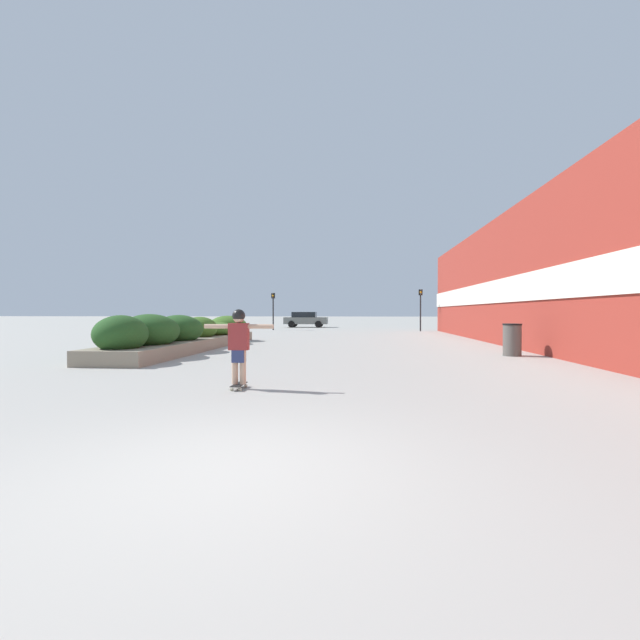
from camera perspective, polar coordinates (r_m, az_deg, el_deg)
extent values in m
plane|color=#A3A099|center=(4.26, -12.19, -19.14)|extent=(300.00, 300.00, 0.00)
cube|color=maroon|center=(17.95, 26.71, 5.49)|extent=(0.60, 36.35, 5.80)
cube|color=silver|center=(21.07, 22.38, 3.53)|extent=(0.06, 29.42, 1.04)
cube|color=gray|center=(17.92, -16.85, -3.02)|extent=(1.98, 11.83, 0.44)
ellipsoid|color=#234C1E|center=(13.55, -25.02, -1.70)|extent=(1.44, 1.71, 1.09)
ellipsoid|color=#234C1E|center=(14.96, -21.75, -1.39)|extent=(1.83, 2.18, 1.11)
ellipsoid|color=#234C1E|center=(16.73, -18.32, -1.18)|extent=(1.75, 1.97, 1.07)
ellipsoid|color=#3D6623|center=(18.75, -15.75, -1.05)|extent=(1.49, 1.35, 0.97)
ellipsoid|color=#3D6623|center=(20.40, -13.88, -1.19)|extent=(2.05, 2.23, 0.67)
ellipsoid|color=#3D6623|center=(22.46, -12.17, -0.68)|extent=(1.91, 1.81, 0.98)
cube|color=black|center=(8.43, -10.76, -8.44)|extent=(0.19, 0.59, 0.01)
cylinder|color=beige|center=(8.66, -10.89, -8.58)|extent=(0.05, 0.05, 0.05)
cylinder|color=beige|center=(8.62, -9.86, -8.62)|extent=(0.05, 0.05, 0.05)
cylinder|color=beige|center=(8.27, -11.69, -9.04)|extent=(0.05, 0.05, 0.05)
cylinder|color=beige|center=(8.23, -10.61, -9.09)|extent=(0.05, 0.05, 0.05)
cylinder|color=tan|center=(8.41, -11.28, -6.17)|extent=(0.12, 0.12, 0.66)
cylinder|color=tan|center=(8.36, -10.24, -6.20)|extent=(0.12, 0.12, 0.66)
cube|color=navy|center=(8.36, -10.77, -4.75)|extent=(0.24, 0.20, 0.24)
cube|color=maroon|center=(8.33, -10.78, -2.18)|extent=(0.37, 0.19, 0.51)
cylinder|color=tan|center=(8.45, -13.58, -0.82)|extent=(0.49, 0.09, 0.09)
cylinder|color=tan|center=(8.21, -7.91, -0.85)|extent=(0.49, 0.09, 0.09)
sphere|color=tan|center=(8.32, -10.79, 0.32)|extent=(0.21, 0.21, 0.21)
sphere|color=black|center=(8.32, -10.79, 0.58)|extent=(0.25, 0.25, 0.25)
cylinder|color=#514C47|center=(15.82, 24.24, -2.51)|extent=(0.59, 0.59, 1.04)
cylinder|color=black|center=(15.79, 24.25, -0.53)|extent=(0.62, 0.62, 0.05)
cube|color=slate|center=(44.74, 24.54, -0.14)|extent=(4.43, 1.92, 0.64)
cube|color=black|center=(44.68, 24.33, 0.61)|extent=(2.44, 1.69, 0.52)
cylinder|color=black|center=(46.07, 25.77, -0.51)|extent=(0.64, 0.22, 0.64)
cylinder|color=black|center=(44.37, 26.60, -0.57)|extent=(0.64, 0.22, 0.64)
cylinder|color=black|center=(45.18, 22.51, -0.52)|extent=(0.64, 0.22, 0.64)
cylinder|color=black|center=(43.45, 23.22, -0.58)|extent=(0.64, 0.22, 0.64)
cube|color=slate|center=(42.10, -1.88, -0.08)|extent=(4.22, 1.85, 0.66)
cube|color=black|center=(42.12, -2.10, 0.72)|extent=(2.32, 1.63, 0.52)
cylinder|color=black|center=(42.85, 0.01, -0.51)|extent=(0.66, 0.22, 0.66)
cylinder|color=black|center=(41.09, -0.22, -0.57)|extent=(0.66, 0.22, 0.66)
cylinder|color=black|center=(43.16, -3.45, -0.50)|extent=(0.66, 0.22, 0.66)
cylinder|color=black|center=(41.43, -3.82, -0.56)|extent=(0.66, 0.22, 0.66)
cylinder|color=black|center=(35.71, -6.26, 0.77)|extent=(0.11, 0.11, 2.63)
cube|color=black|center=(35.74, -6.27, 3.24)|extent=(0.28, 0.20, 0.45)
sphere|color=#2D2823|center=(35.62, -6.31, 3.49)|extent=(0.15, 0.15, 0.15)
sphere|color=orange|center=(35.62, -6.31, 3.25)|extent=(0.15, 0.15, 0.15)
sphere|color=#2D2823|center=(35.61, -6.31, 3.00)|extent=(0.15, 0.15, 0.15)
cylinder|color=black|center=(34.39, 13.25, 0.89)|extent=(0.11, 0.11, 2.82)
cube|color=black|center=(34.43, 13.26, 3.61)|extent=(0.28, 0.20, 0.45)
sphere|color=#2D2823|center=(34.32, 13.29, 3.87)|extent=(0.15, 0.15, 0.15)
sphere|color=orange|center=(34.31, 13.29, 3.62)|extent=(0.15, 0.15, 0.15)
sphere|color=#2D2823|center=(34.30, 13.29, 3.37)|extent=(0.15, 0.15, 0.15)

